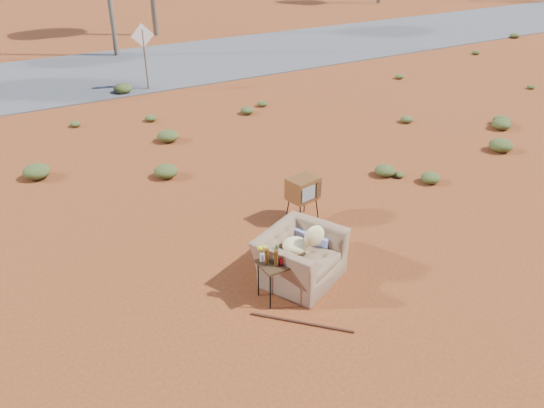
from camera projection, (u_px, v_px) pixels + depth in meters
ground at (307, 289)px, 8.45m from camera, size 140.00×140.00×0.00m
highway at (83, 75)px, 19.79m from camera, size 140.00×7.00×0.04m
armchair at (303, 248)px, 8.53m from camera, size 1.66×1.49×1.12m
tv_unit at (303, 189)px, 10.06m from camera, size 0.63×0.54×0.90m
side_table at (272, 261)px, 7.93m from camera, size 0.46×0.46×0.93m
rusty_bar at (302, 322)px, 7.71m from camera, size 1.10×1.13×0.04m
road_sign at (144, 45)px, 17.48m from camera, size 0.78×0.06×2.19m
scrub_patch at (161, 186)px, 11.35m from camera, size 17.49×8.07×0.33m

